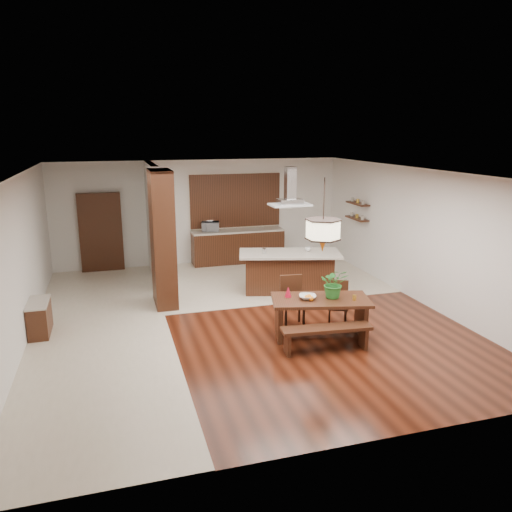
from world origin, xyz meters
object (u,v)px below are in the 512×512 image
object	(u,v)px
island_cup	(308,249)
dining_chair_left	(293,302)
kitchen_island	(289,271)
fruit_bowl	(308,297)
foliage_plant	(334,283)
microwave	(210,227)
range_hood	(290,186)
dining_table	(320,309)
dining_bench	(326,339)
pendant_lantern	(323,215)
dining_chair_right	(338,304)
hallway_console	(40,318)

from	to	relation	value
island_cup	dining_chair_left	bearing A→B (deg)	-119.13
kitchen_island	island_cup	bearing A→B (deg)	6.61
dining_chair_left	fruit_bowl	distance (m)	0.65
foliage_plant	microwave	distance (m)	5.72
range_hood	dining_table	bearing A→B (deg)	-97.62
fruit_bowl	dining_chair_left	bearing A→B (deg)	95.86
foliage_plant	dining_table	bearing A→B (deg)	174.55
microwave	dining_bench	bearing A→B (deg)	-72.11
foliage_plant	fruit_bowl	bearing A→B (deg)	172.16
dining_chair_left	fruit_bowl	world-z (taller)	dining_chair_left
dining_table	microwave	size ratio (longest dim) A/B	3.97
pendant_lantern	fruit_bowl	bearing A→B (deg)	169.74
fruit_bowl	island_cup	size ratio (longest dim) A/B	2.30
foliage_plant	dining_chair_right	bearing A→B (deg)	54.86
dining_bench	kitchen_island	distance (m)	3.30
dining_table	fruit_bowl	bearing A→B (deg)	169.74
hallway_console	dining_table	size ratio (longest dim) A/B	0.46
foliage_plant	island_cup	distance (m)	2.65
kitchen_island	dining_chair_right	bearing A→B (deg)	-69.80
dining_table	dining_chair_left	size ratio (longest dim) A/B	1.97
island_cup	hallway_console	bearing A→B (deg)	-169.98
pendant_lantern	microwave	xyz separation A→B (m)	(-0.90, 5.58, -1.16)
dining_table	fruit_bowl	size ratio (longest dim) A/B	6.23
pendant_lantern	foliage_plant	bearing A→B (deg)	-5.45
dining_chair_right	island_cup	xyz separation A→B (m)	(0.24, 2.15, 0.58)
dining_chair_left	pendant_lantern	xyz separation A→B (m)	(0.30, -0.62, 1.76)
hallway_console	foliage_plant	xyz separation A→B (m)	(5.17, -1.58, 0.69)
microwave	island_cup	bearing A→B (deg)	-49.73
hallway_console	dining_table	xyz separation A→B (m)	(4.93, -1.56, 0.22)
pendant_lantern	range_hood	distance (m)	2.67
dining_bench	island_cup	size ratio (longest dim) A/B	11.73
range_hood	microwave	world-z (taller)	range_hood
dining_bench	foliage_plant	world-z (taller)	foliage_plant
pendant_lantern	range_hood	size ratio (longest dim) A/B	1.46
dining_bench	fruit_bowl	world-z (taller)	fruit_bowl
foliage_plant	range_hood	distance (m)	3.04
dining_table	dining_chair_right	distance (m)	0.70
dining_bench	pendant_lantern	xyz separation A→B (m)	(0.15, 0.61, 2.03)
hallway_console	pendant_lantern	bearing A→B (deg)	-17.55
fruit_bowl	dining_table	bearing A→B (deg)	-10.26
pendant_lantern	microwave	size ratio (longest dim) A/B	2.73
pendant_lantern	microwave	world-z (taller)	pendant_lantern
hallway_console	dining_table	bearing A→B (deg)	-17.55
dining_table	island_cup	world-z (taller)	island_cup
pendant_lantern	island_cup	size ratio (longest dim) A/B	9.87
dining_bench	microwave	bearing A→B (deg)	96.94
dining_chair_left	range_hood	bearing A→B (deg)	78.87
foliage_plant	fruit_bowl	size ratio (longest dim) A/B	1.80
foliage_plant	kitchen_island	distance (m)	2.71
kitchen_island	microwave	distance (m)	3.26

